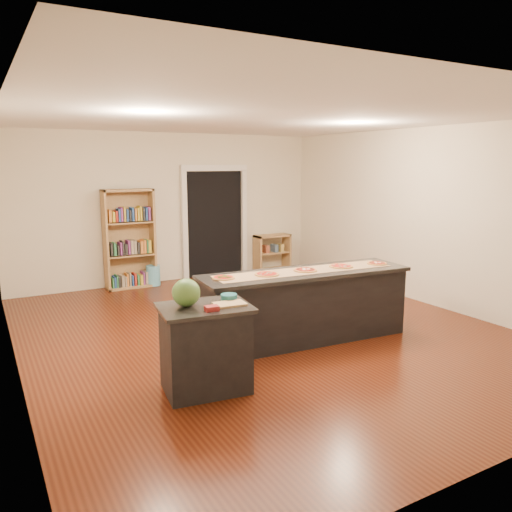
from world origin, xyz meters
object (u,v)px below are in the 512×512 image
side_counter (206,348)px  low_shelf (272,253)px  bookshelf (130,239)px  watermelon (186,293)px  waste_bin (153,275)px  kitchen_island (305,305)px

side_counter → low_shelf: 5.76m
bookshelf → watermelon: 4.53m
bookshelf → watermelon: size_ratio=6.56×
bookshelf → waste_bin: bookshelf is taller
bookshelf → watermelon: bookshelf is taller
low_shelf → waste_bin: size_ratio=2.04×
low_shelf → watermelon: 5.84m
waste_bin → side_counter: bearing=-101.6°
side_counter → waste_bin: size_ratio=2.35×
low_shelf → waste_bin: low_shelf is taller
side_counter → watermelon: watermelon is taller
side_counter → watermelon: 0.59m
kitchen_island → side_counter: 1.83m
bookshelf → waste_bin: 0.81m
watermelon → low_shelf: bearing=50.4°
side_counter → low_shelf: bearing=59.6°
waste_bin → watermelon: (-1.08, -4.43, 0.82)m
low_shelf → bookshelf: bearing=179.9°
kitchen_island → bookshelf: bookshelf is taller
waste_bin → watermelon: 4.64m
bookshelf → side_counter: bearing=-96.6°
low_shelf → watermelon: watermelon is taller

